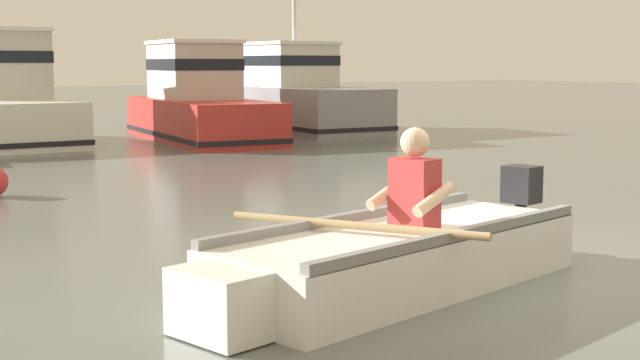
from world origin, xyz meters
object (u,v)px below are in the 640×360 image
at_px(moored_boat_grey, 295,97).
at_px(rowboat_with_person, 395,256).
at_px(moored_boat_white, 10,101).
at_px(moored_boat_red, 199,103).

bearing_deg(moored_boat_grey, rowboat_with_person, -119.75).
bearing_deg(moored_boat_grey, moored_boat_white, 179.22).
bearing_deg(rowboat_with_person, moored_boat_red, 69.66).
relative_size(moored_boat_white, moored_boat_red, 0.83).
distance_m(moored_boat_white, moored_boat_red, 3.91).
distance_m(rowboat_with_person, moored_boat_red, 13.57).
xyz_separation_m(rowboat_with_person, moored_boat_red, (4.71, 12.71, 0.54)).
xyz_separation_m(rowboat_with_person, moored_boat_grey, (7.96, 13.93, 0.57)).
bearing_deg(rowboat_with_person, moored_boat_grey, 60.25).
height_order(moored_boat_white, moored_boat_red, moored_boat_white).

